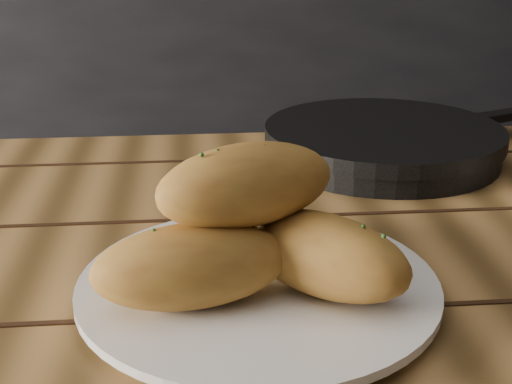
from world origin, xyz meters
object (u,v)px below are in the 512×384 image
object	(u,v)px
table	(358,347)
skillet	(384,141)
plate	(258,289)
bread_rolls	(252,231)

from	to	relation	value
table	skillet	world-z (taller)	skillet
skillet	plate	bearing A→B (deg)	-119.26
bread_rolls	plate	bearing A→B (deg)	30.96
skillet	bread_rolls	bearing A→B (deg)	-119.69
skillet	table	bearing A→B (deg)	-108.19
plate	bread_rolls	world-z (taller)	bread_rolls
table	plate	bearing A→B (deg)	-145.64
bread_rolls	skillet	size ratio (longest dim) A/B	0.62
plate	table	bearing A→B (deg)	34.36
plate	bread_rolls	distance (m)	0.06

